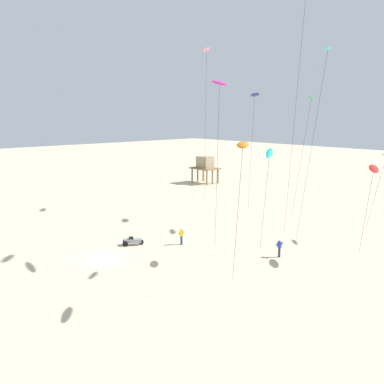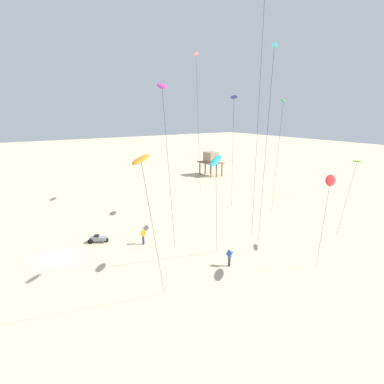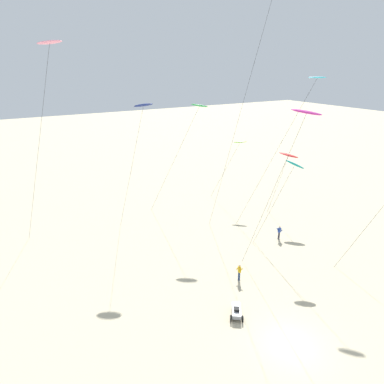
{
  "view_description": "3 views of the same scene",
  "coord_description": "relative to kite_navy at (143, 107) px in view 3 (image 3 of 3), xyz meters",
  "views": [
    {
      "loc": [
        34.04,
        -19.87,
        12.97
      ],
      "look_at": [
        3.76,
        7.49,
        5.66
      ],
      "focal_mm": 42.12,
      "sensor_mm": 36.0,
      "label": 1
    },
    {
      "loc": [
        32.15,
        -6.51,
        13.57
      ],
      "look_at": [
        3.4,
        12.87,
        5.27
      ],
      "focal_mm": 32.6,
      "sensor_mm": 36.0,
      "label": 2
    },
    {
      "loc": [
        -15.53,
        -12.51,
        19.1
      ],
      "look_at": [
        -1.33,
        12.09,
        8.16
      ],
      "focal_mm": 31.09,
      "sensor_mm": 36.0,
      "label": 3
    }
  ],
  "objects": [
    {
      "name": "kite_teal",
      "position": [
        11.62,
        -11.69,
        -5.35
      ],
      "size": [
        3.42,
        3.4,
        10.01
      ],
      "color": "teal",
      "rests_on": "ground"
    },
    {
      "name": "beach_buggy",
      "position": [
        -0.04,
        -18.0,
        -14.29
      ],
      "size": [
        1.75,
        2.02,
        0.82
      ],
      "color": "gray",
      "rests_on": "ground"
    },
    {
      "name": "kite_lime",
      "position": [
        15.37,
        2.25,
        -6.14
      ],
      "size": [
        3.95,
        3.47,
        8.93
      ],
      "color": "#8CD833",
      "rests_on": "ground"
    },
    {
      "name": "kite_navy",
      "position": [
        0.0,
        0.0,
        0.0
      ],
      "size": [
        4.0,
        3.33,
        15.29
      ],
      "color": "navy",
      "rests_on": "ground"
    },
    {
      "name": "kite_red",
      "position": [
        17.67,
        -5.05,
        -6.62
      ],
      "size": [
        2.52,
        2.6,
        8.48
      ],
      "color": "red",
      "rests_on": "ground"
    },
    {
      "name": "kite_green",
      "position": [
        7.41,
        0.57,
        -0.61
      ],
      "size": [
        6.02,
        5.44,
        14.73
      ],
      "color": "green",
      "rests_on": "ground"
    },
    {
      "name": "kite_pink",
      "position": [
        -8.76,
        0.41,
        5.75
      ],
      "size": [
        5.88,
        4.93,
        21.3
      ],
      "color": "pink",
      "rests_on": "ground"
    },
    {
      "name": "kite_flyer_nearest",
      "position": [
        3.08,
        -14.29,
        -13.83
      ],
      "size": [
        0.61,
        0.63,
        1.67
      ],
      "color": "navy",
      "rests_on": "ground"
    },
    {
      "name": "kite_flyer_middle",
      "position": [
        11.97,
        -10.28,
        -13.83
      ],
      "size": [
        0.55,
        0.52,
        1.67
      ],
      "color": "#33333D",
      "rests_on": "ground"
    },
    {
      "name": "kite_magenta",
      "position": [
        8.76,
        -14.93,
        0.44
      ],
      "size": [
        4.94,
        3.94,
        15.73
      ],
      "color": "#D8339E",
      "rests_on": "ground"
    },
    {
      "name": "ground_plane",
      "position": [
        1.58,
        -22.41,
        -14.72
      ],
      "size": [
        260.0,
        260.0,
        0.0
      ],
      "primitive_type": "plane",
      "color": "beige"
    },
    {
      "name": "kite_cyan",
      "position": [
        15.37,
        -9.63,
        2.4
      ],
      "size": [
        6.49,
        5.93,
        17.93
      ],
      "color": "#33BFE0",
      "rests_on": "ground"
    }
  ]
}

